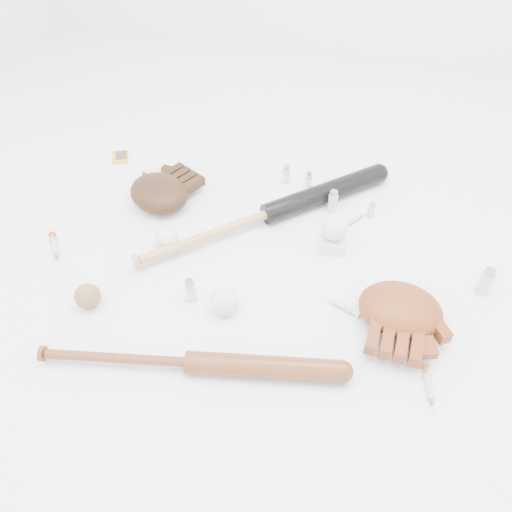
% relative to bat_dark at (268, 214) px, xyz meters
% --- Properties ---
extents(bat_dark, '(0.77, 0.73, 0.07)m').
position_rel_bat_dark_xyz_m(bat_dark, '(0.00, 0.00, 0.00)').
color(bat_dark, black).
rests_on(bat_dark, ground).
extents(bat_wood, '(0.82, 0.21, 0.06)m').
position_rel_bat_dark_xyz_m(bat_wood, '(-0.06, -0.60, -0.01)').
color(bat_wood, brown).
rests_on(bat_wood, ground).
extents(glove_dark, '(0.36, 0.36, 0.10)m').
position_rel_bat_dark_xyz_m(glove_dark, '(-0.39, 0.00, 0.01)').
color(glove_dark, black).
rests_on(glove_dark, ground).
extents(glove_tan, '(0.30, 0.30, 0.10)m').
position_rel_bat_dark_xyz_m(glove_tan, '(0.45, -0.31, 0.01)').
color(glove_tan, brown).
rests_on(glove_tan, ground).
extents(trading_card, '(0.09, 0.11, 0.00)m').
position_rel_bat_dark_xyz_m(trading_card, '(-0.65, 0.22, -0.03)').
color(trading_card, gold).
rests_on(trading_card, ground).
extents(pedestal, '(0.09, 0.09, 0.05)m').
position_rel_bat_dark_xyz_m(pedestal, '(0.23, -0.07, -0.01)').
color(pedestal, white).
rests_on(pedestal, ground).
extents(baseball_on_pedestal, '(0.08, 0.08, 0.08)m').
position_rel_bat_dark_xyz_m(baseball_on_pedestal, '(0.23, -0.07, 0.05)').
color(baseball_on_pedestal, white).
rests_on(baseball_on_pedestal, pedestal).
extents(baseball_left, '(0.07, 0.07, 0.07)m').
position_rel_bat_dark_xyz_m(baseball_left, '(-0.28, -0.20, 0.00)').
color(baseball_left, white).
rests_on(baseball_left, ground).
extents(baseball_upper, '(0.08, 0.08, 0.08)m').
position_rel_bat_dark_xyz_m(baseball_upper, '(-0.46, 0.10, 0.00)').
color(baseball_upper, white).
rests_on(baseball_upper, ground).
extents(baseball_mid, '(0.08, 0.08, 0.08)m').
position_rel_bat_dark_xyz_m(baseball_mid, '(-0.03, -0.40, 0.00)').
color(baseball_mid, white).
rests_on(baseball_mid, ground).
extents(baseball_aged, '(0.07, 0.07, 0.07)m').
position_rel_bat_dark_xyz_m(baseball_aged, '(-0.41, -0.47, 0.00)').
color(baseball_aged, brown).
rests_on(baseball_aged, ground).
extents(syringe_0, '(0.12, 0.15, 0.02)m').
position_rel_bat_dark_xyz_m(syringe_0, '(-0.63, -0.30, -0.03)').
color(syringe_0, '#ADBCC6').
rests_on(syringe_0, ground).
extents(syringe_1, '(0.13, 0.07, 0.02)m').
position_rel_bat_dark_xyz_m(syringe_1, '(0.29, -0.31, -0.03)').
color(syringe_1, '#ADBCC6').
rests_on(syringe_1, ground).
extents(syringe_2, '(0.11, 0.13, 0.02)m').
position_rel_bat_dark_xyz_m(syringe_2, '(0.28, 0.06, -0.03)').
color(syringe_2, '#ADBCC6').
rests_on(syringe_2, ground).
extents(syringe_3, '(0.05, 0.15, 0.02)m').
position_rel_bat_dark_xyz_m(syringe_3, '(0.54, -0.51, -0.03)').
color(syringe_3, '#ADBCC6').
rests_on(syringe_3, ground).
extents(vial_0, '(0.03, 0.03, 0.07)m').
position_rel_bat_dark_xyz_m(vial_0, '(0.01, 0.23, 0.00)').
color(vial_0, silver).
rests_on(vial_0, ground).
extents(vial_1, '(0.02, 0.02, 0.06)m').
position_rel_bat_dark_xyz_m(vial_1, '(0.33, 0.11, -0.01)').
color(vial_1, silver).
rests_on(vial_1, ground).
extents(vial_2, '(0.03, 0.03, 0.08)m').
position_rel_bat_dark_xyz_m(vial_2, '(0.20, 0.11, 0.00)').
color(vial_2, silver).
rests_on(vial_2, ground).
extents(vial_3, '(0.04, 0.04, 0.09)m').
position_rel_bat_dark_xyz_m(vial_3, '(0.68, -0.14, 0.01)').
color(vial_3, silver).
rests_on(vial_3, ground).
extents(vial_4, '(0.03, 0.03, 0.08)m').
position_rel_bat_dark_xyz_m(vial_4, '(-0.14, -0.38, 0.00)').
color(vial_4, silver).
rests_on(vial_4, ground).
extents(vial_5, '(0.02, 0.02, 0.06)m').
position_rel_bat_dark_xyz_m(vial_5, '(0.10, 0.23, -0.00)').
color(vial_5, silver).
rests_on(vial_5, ground).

